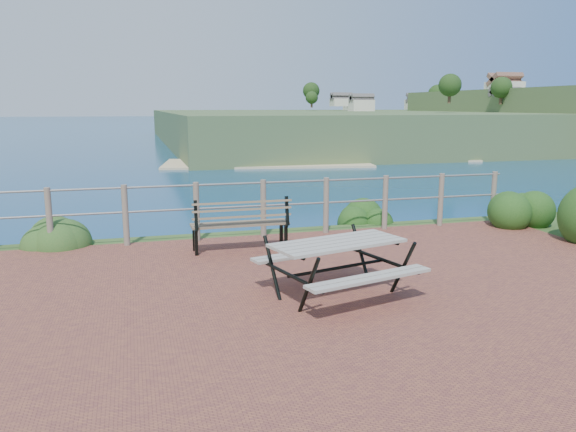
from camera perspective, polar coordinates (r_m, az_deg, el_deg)
ground at (r=6.74m, az=4.05°, el=-8.56°), size 10.00×7.00×0.12m
ocean at (r=205.99m, az=-15.18°, el=10.14°), size 1200.00×1200.00×0.00m
safety_railing at (r=9.71m, az=-2.52°, el=1.08°), size 9.40×0.10×1.00m
distant_bay at (r=272.43m, az=24.85°, el=9.34°), size 290.00×232.36×24.00m
picnic_table at (r=6.73m, az=5.04°, el=-4.73°), size 1.71×1.35×0.67m
park_bench at (r=8.83m, az=-4.91°, el=0.02°), size 1.53×0.39×0.86m
shrub_right_edge at (r=11.80m, az=21.65°, el=-0.74°), size 1.00×1.00×1.42m
shrub_lip_west at (r=10.05m, az=-22.25°, el=-2.74°), size 0.87×0.87×0.64m
shrub_lip_east at (r=11.32m, az=7.55°, el=-0.51°), size 0.87×0.87×0.65m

